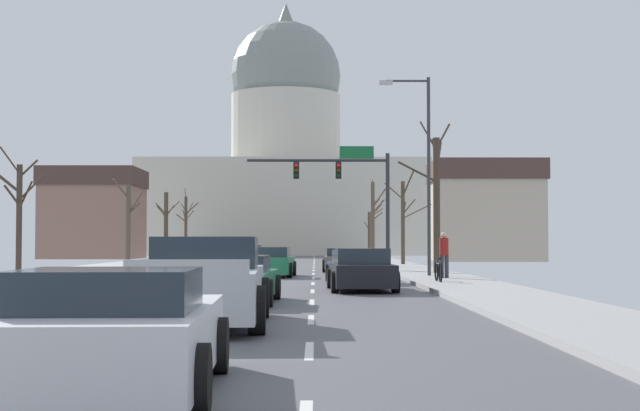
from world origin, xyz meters
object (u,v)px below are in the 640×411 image
object	(u,v)px
sedan_near_06	(114,334)
sedan_oncoming_02	(251,253)
pedestrian_00	(444,252)
bicycle_parked	(438,271)
sedan_oncoming_01	(193,255)
signal_gantry	(348,181)
sedan_near_01	(270,263)
pickup_truck_near_05	(203,285)
sedan_near_04	(234,280)
sedan_near_02	(355,268)
sedan_oncoming_00	(231,257)
sedan_near_00	(344,260)
sedan_near_03	(361,271)
street_lamp_right	(422,159)

from	to	relation	value
sedan_near_06	sedan_oncoming_02	xyz separation A→B (m)	(-3.27, 68.39, -0.03)
pedestrian_00	bicycle_parked	bearing A→B (deg)	-101.29
sedan_oncoming_01	pedestrian_00	world-z (taller)	pedestrian_00
sedan_oncoming_01	signal_gantry	bearing A→B (deg)	-57.00
signal_gantry	sedan_near_01	xyz separation A→B (m)	(-3.75, -11.53, -4.27)
signal_gantry	pickup_truck_near_05	world-z (taller)	signal_gantry
pickup_truck_near_05	sedan_near_04	bearing A→B (deg)	89.79
pickup_truck_near_05	sedan_near_02	bearing A→B (deg)	78.86
sedan_near_06	sedan_oncoming_01	size ratio (longest dim) A/B	0.99
sedan_near_02	sedan_oncoming_00	size ratio (longest dim) A/B	0.97
pedestrian_00	sedan_oncoming_00	bearing A→B (deg)	112.87
pedestrian_00	bicycle_parked	distance (m)	3.27
sedan_near_04	sedan_near_06	size ratio (longest dim) A/B	1.04
sedan_near_01	sedan_near_06	xyz separation A→B (m)	(-0.05, -31.12, -0.02)
sedan_near_00	sedan_oncoming_01	xyz separation A→B (m)	(-10.34, 20.89, -0.01)
signal_gantry	sedan_oncoming_02	size ratio (longest dim) A/B	1.68
sedan_near_03	sedan_oncoming_01	size ratio (longest dim) A/B	1.03
sedan_oncoming_02	sedan_near_04	bearing A→B (deg)	-86.58
sedan_oncoming_02	bicycle_parked	size ratio (longest dim) A/B	2.67
sedan_oncoming_02	sedan_near_06	bearing A→B (deg)	-87.27
sedan_near_00	sedan_near_04	xyz separation A→B (m)	(-3.44, -24.40, -0.00)
sedan_near_02	sedan_near_06	bearing A→B (deg)	-97.76
sedan_near_01	sedan_oncoming_00	xyz separation A→B (m)	(-3.43, 19.39, -0.05)
sedan_near_03	sedan_near_02	bearing A→B (deg)	89.66
street_lamp_right	sedan_oncoming_01	xyz separation A→B (m)	(-13.26, 30.37, -4.33)
street_lamp_right	sedan_near_06	distance (m)	29.75
sedan_near_01	sedan_near_04	distance (m)	17.30
sedan_oncoming_02	pedestrian_00	distance (m)	43.41
street_lamp_right	sedan_near_02	distance (m)	6.18
sedan_near_03	pickup_truck_near_05	bearing A→B (deg)	-106.06
sedan_oncoming_02	street_lamp_right	bearing A→B (deg)	-76.35
sedan_near_06	sedan_near_02	bearing A→B (deg)	82.24
sedan_near_02	sedan_near_00	bearing A→B (deg)	90.12
pickup_truck_near_05	pedestrian_00	xyz separation A→B (m)	(6.90, 18.49, 0.38)
sedan_oncoming_01	pedestrian_00	distance (m)	35.70
sedan_near_01	bicycle_parked	distance (m)	10.19
sedan_near_04	sedan_oncoming_02	distance (m)	54.66
sedan_near_04	street_lamp_right	bearing A→B (deg)	66.89
signal_gantry	sedan_near_00	world-z (taller)	signal_gantry
sedan_near_01	pedestrian_00	size ratio (longest dim) A/B	2.68
pedestrian_00	pickup_truck_near_05	bearing A→B (deg)	-110.47
sedan_near_02	sedan_oncoming_00	xyz separation A→B (m)	(-6.85, 25.09, -0.00)
sedan_near_00	pedestrian_00	xyz separation A→B (m)	(3.44, -12.04, 0.54)
pickup_truck_near_05	pedestrian_00	bearing A→B (deg)	69.53
signal_gantry	sedan_near_02	xyz separation A→B (m)	(-0.33, -17.23, -4.33)
sedan_oncoming_01	sedan_near_04	bearing A→B (deg)	-81.34
street_lamp_right	sedan_near_02	size ratio (longest dim) A/B	1.81
sedan_near_04	pedestrian_00	world-z (taller)	pedestrian_00
sedan_near_03	sedan_oncoming_02	xyz separation A→B (m)	(-6.70, 48.68, -0.04)
street_lamp_right	sedan_oncoming_01	bearing A→B (deg)	113.59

